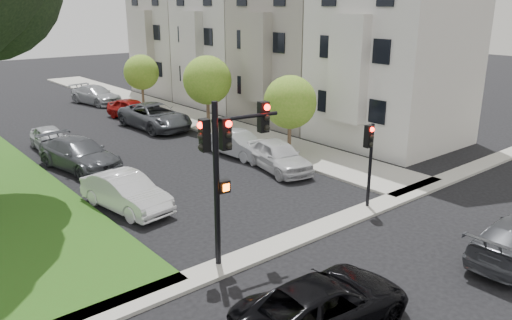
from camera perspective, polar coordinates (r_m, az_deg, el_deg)
ground at (r=16.61m, az=11.24°, el=-10.61°), size 140.00×140.00×0.00m
sidewalk_right at (r=38.57m, az=-10.33°, el=5.65°), size 3.50×44.00×0.12m
sidewalk_cross at (r=17.75m, az=6.24°, el=-8.23°), size 60.00×1.00×0.12m
house_a at (r=29.49m, az=15.69°, el=15.26°), size 7.70×7.55×15.97m
house_b at (r=34.38m, az=5.07°, el=16.01°), size 7.70×7.55×15.97m
house_c at (r=40.08m, az=-2.76°, el=16.24°), size 7.70×7.55×15.97m
house_d at (r=46.30m, az=-8.57°, el=16.22°), size 7.70×7.55×15.97m
small_tree_a at (r=26.33m, az=3.91°, el=6.61°), size 2.81×2.81×4.22m
small_tree_b at (r=32.21m, az=-5.59°, el=9.06°), size 3.10×3.10×4.66m
small_tree_c at (r=40.02m, az=-12.97°, el=9.74°), size 2.70×2.70×4.06m
traffic_signal_main at (r=14.56m, az=-3.38°, el=0.75°), size 2.52×0.66×5.13m
traffic_signal_secondary at (r=19.38m, az=12.83°, el=1.02°), size 0.44×0.35×3.43m
car_cross_near at (r=12.88m, az=7.84°, el=-15.96°), size 4.85×2.51×1.31m
car_parked_0 at (r=24.01m, az=2.56°, el=0.49°), size 2.58×4.60×1.48m
car_parked_1 at (r=26.35m, az=-2.04°, el=1.85°), size 1.65×4.07×1.31m
car_parked_2 at (r=32.93m, az=-11.48°, el=4.92°), size 2.94×5.90×1.61m
car_parked_3 at (r=36.03m, az=-14.03°, el=5.66°), size 2.36×4.43×1.43m
car_parked_4 at (r=42.53m, az=-17.83°, el=7.09°), size 3.03×5.33×1.46m
car_parked_5 at (r=20.07m, az=-14.65°, el=-3.60°), size 2.16×4.50×1.42m
car_parked_6 at (r=25.67m, az=-19.52°, el=0.63°), size 2.98×5.46×1.50m
car_parked_7 at (r=29.54m, az=-22.46°, el=2.24°), size 1.84×4.00×1.33m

